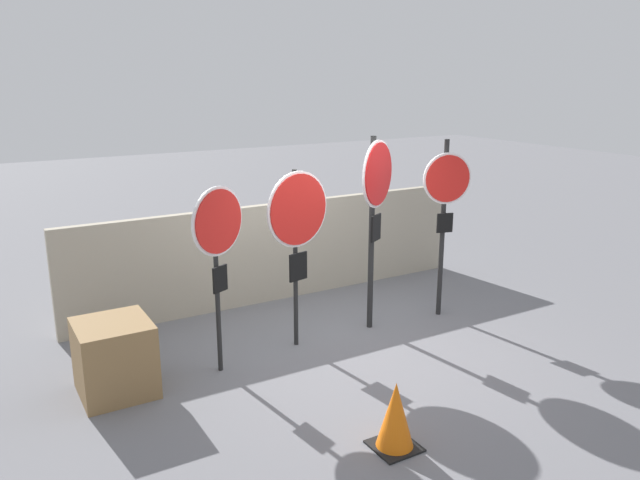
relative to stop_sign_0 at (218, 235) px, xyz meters
The scene contains 8 objects.
ground_plane 2.24m from the stop_sign_0, ahead, with size 40.00×40.00×0.00m, color slate.
fence_back 2.55m from the stop_sign_0, 48.56° to the left, with size 6.18×0.12×1.44m.
stop_sign_0 is the anchor object (origin of this frame).
stop_sign_1 1.07m from the stop_sign_0, ahead, with size 0.88×0.23×2.18m.
stop_sign_2 2.18m from the stop_sign_0, ahead, with size 0.73×0.45×2.50m.
stop_sign_3 3.22m from the stop_sign_0, ahead, with size 0.66×0.21×2.42m.
traffic_cone_0 2.62m from the stop_sign_0, 70.55° to the right, with size 0.40×0.40×0.63m.
storage_crate 1.65m from the stop_sign_0, behind, with size 0.74×0.76×0.78m.
Camera 1 is at (-3.89, -5.97, 3.23)m, focal length 35.00 mm.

